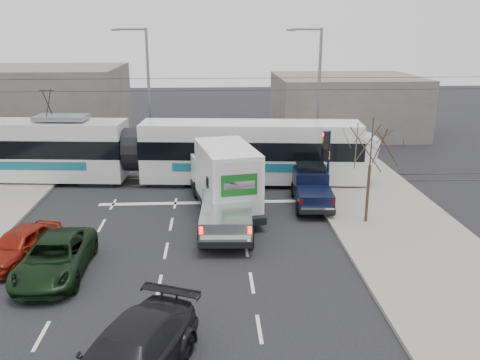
{
  "coord_description": "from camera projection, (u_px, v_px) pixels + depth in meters",
  "views": [
    {
      "loc": [
        0.32,
        -19.79,
        9.08
      ],
      "look_at": [
        1.67,
        4.17,
        1.8
      ],
      "focal_mm": 38.0,
      "sensor_mm": 36.0,
      "label": 1
    }
  ],
  "objects": [
    {
      "name": "rails",
      "position": [
        208.0,
        181.0,
        31.08
      ],
      "size": [
        60.0,
        1.6,
        0.03
      ],
      "primitive_type": "cube",
      "color": "#33302D",
      "rests_on": "ground"
    },
    {
      "name": "red_car",
      "position": [
        20.0,
        245.0,
        20.34
      ],
      "size": [
        2.85,
        4.38,
        1.39
      ],
      "primitive_type": "imported",
      "rotation": [
        0.0,
        0.0,
        -0.32
      ],
      "color": "maroon",
      "rests_on": "ground"
    },
    {
      "name": "traffic_signal",
      "position": [
        327.0,
        149.0,
        27.29
      ],
      "size": [
        0.44,
        0.44,
        3.6
      ],
      "color": "black",
      "rests_on": "ground"
    },
    {
      "name": "sidewalk_right",
      "position": [
        414.0,
        243.0,
        21.99
      ],
      "size": [
        6.0,
        60.0,
        0.15
      ],
      "primitive_type": "cube",
      "color": "gray",
      "rests_on": "ground"
    },
    {
      "name": "street_lamp_far",
      "position": [
        146.0,
        86.0,
        35.1
      ],
      "size": [
        2.38,
        0.25,
        9.0
      ],
      "color": "slate",
      "rests_on": "ground"
    },
    {
      "name": "bare_tree",
      "position": [
        371.0,
        147.0,
        23.22
      ],
      "size": [
        2.4,
        2.4,
        5.0
      ],
      "color": "#47382B",
      "rests_on": "ground"
    },
    {
      "name": "green_car",
      "position": [
        55.0,
        258.0,
        19.18
      ],
      "size": [
        2.36,
        5.05,
        1.4
      ],
      "primitive_type": "imported",
      "rotation": [
        0.0,
        0.0,
        0.01
      ],
      "color": "black",
      "rests_on": "ground"
    },
    {
      "name": "dark_car",
      "position": [
        127.0,
        360.0,
        13.16
      ],
      "size": [
        4.13,
        5.89,
        1.58
      ],
      "primitive_type": "imported",
      "rotation": [
        0.0,
        0.0,
        -0.39
      ],
      "color": "black",
      "rests_on": "ground"
    },
    {
      "name": "tram",
      "position": [
        133.0,
        151.0,
        30.38
      ],
      "size": [
        27.09,
        5.11,
        5.5
      ],
      "rotation": [
        0.0,
        0.0,
        -0.09
      ],
      "color": "silver",
      "rests_on": "ground"
    },
    {
      "name": "building_left",
      "position": [
        34.0,
        105.0,
        40.92
      ],
      "size": [
        14.0,
        10.0,
        6.0
      ],
      "primitive_type": "cube",
      "color": "slate",
      "rests_on": "ground"
    },
    {
      "name": "building_right",
      "position": [
        345.0,
        105.0,
        44.38
      ],
      "size": [
        12.0,
        10.0,
        5.0
      ],
      "primitive_type": "cube",
      "color": "slate",
      "rests_on": "ground"
    },
    {
      "name": "navy_pickup",
      "position": [
        311.0,
        186.0,
        26.79
      ],
      "size": [
        2.14,
        4.89,
        2.01
      ],
      "rotation": [
        0.0,
        0.0,
        -0.07
      ],
      "color": "black",
      "rests_on": "ground"
    },
    {
      "name": "box_truck",
      "position": [
        225.0,
        178.0,
        25.66
      ],
      "size": [
        3.73,
        7.33,
        3.5
      ],
      "rotation": [
        0.0,
        0.0,
        0.2
      ],
      "color": "black",
      "rests_on": "ground"
    },
    {
      "name": "street_lamp_near",
      "position": [
        316.0,
        88.0,
        33.81
      ],
      "size": [
        2.38,
        0.25,
        9.0
      ],
      "color": "slate",
      "rests_on": "ground"
    },
    {
      "name": "ground",
      "position": [
        206.0,
        250.0,
        21.53
      ],
      "size": [
        120.0,
        120.0,
        0.0
      ],
      "primitive_type": "plane",
      "color": "black",
      "rests_on": "ground"
    },
    {
      "name": "catenary",
      "position": [
        206.0,
        118.0,
        29.95
      ],
      "size": [
        60.0,
        0.2,
        7.0
      ],
      "color": "black",
      "rests_on": "ground"
    },
    {
      "name": "silver_pickup",
      "position": [
        227.0,
        202.0,
        23.81
      ],
      "size": [
        2.61,
        6.66,
        2.38
      ],
      "rotation": [
        0.0,
        0.0,
        -0.05
      ],
      "color": "black",
      "rests_on": "ground"
    }
  ]
}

